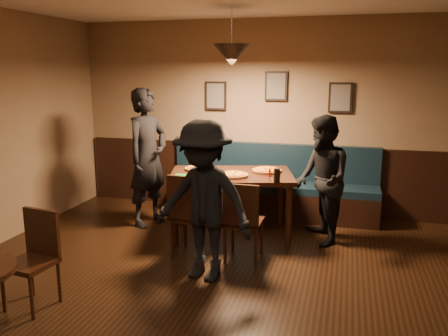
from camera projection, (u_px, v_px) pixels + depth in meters
The scene contains 23 objects.
floor at pixel (204, 335), 3.66m from camera, with size 7.00×7.00×0.00m, color black.
wall_back at pixel (276, 117), 6.67m from camera, with size 6.00×6.00×0.00m, color #8C704F.
wainscot at pixel (274, 178), 6.83m from camera, with size 5.88×0.06×1.00m, color black.
booth_bench at pixel (271, 182), 6.58m from camera, with size 3.00×0.60×1.00m, color #0F232D, non-canonical shape.
picture_left at pixel (216, 96), 6.81m from camera, with size 0.32×0.04×0.42m, color black.
picture_center at pixel (276, 86), 6.55m from camera, with size 0.32×0.04×0.42m, color black.
picture_right at pixel (340, 98), 6.35m from camera, with size 0.32×0.04×0.42m, color black.
pendant_lamp at pixel (232, 55), 5.43m from camera, with size 0.44×0.44×0.25m, color black.
dining_table at pixel (231, 204), 5.82m from camera, with size 1.51×0.97×0.81m, color black.
chair_near_left at pixel (193, 214), 5.17m from camera, with size 0.43×0.43×0.96m, color black, non-canonical shape.
chair_near_right at pixel (244, 220), 5.07m from camera, with size 0.40×0.40×0.90m, color black, non-canonical shape.
diner_left at pixel (148, 158), 6.14m from camera, with size 0.67×0.44×1.85m, color black.
diner_right at pixel (322, 180), 5.50m from camera, with size 0.76×0.59×1.56m, color black.
diner_front at pixel (204, 201), 4.52m from camera, with size 1.04×0.60×1.62m, color black.
pizza_a at pixel (198, 168), 5.93m from camera, with size 0.34×0.34×0.04m, color orange.
pizza_b at pixel (234, 175), 5.56m from camera, with size 0.36×0.36×0.04m, color orange.
pizza_c at pixel (267, 170), 5.81m from camera, with size 0.37×0.37×0.04m, color #C57D25.
soda_glass at pixel (277, 175), 5.26m from camera, with size 0.08×0.08×0.17m, color black.
tabasco_bottle at pixel (270, 172), 5.55m from camera, with size 0.03×0.03×0.11m, color #9C0F05.
napkin_a at pixel (198, 167), 6.11m from camera, with size 0.14×0.14×0.01m, color #1B672A.
napkin_b at pixel (181, 175), 5.62m from camera, with size 0.15×0.15×0.01m, color #1B661B.
cutlery_set at pixel (218, 180), 5.37m from camera, with size 0.02×0.18×0.00m, color silver.
cafe_chair_far at pixel (29, 261), 4.02m from camera, with size 0.38×0.38×0.86m, color black, non-canonical shape.
Camera 1 is at (1.02, -3.14, 2.08)m, focal length 36.75 mm.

